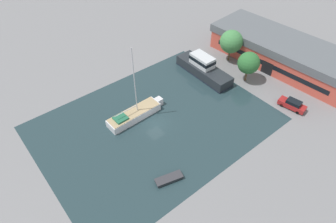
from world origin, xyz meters
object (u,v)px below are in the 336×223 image
warehouse_building (283,52)px  parked_car (292,104)px  motor_cruiser (203,68)px  small_dinghy (169,179)px  sailboat_moored (135,114)px  quay_tree_near_building (231,42)px  quay_tree_by_water (249,63)px

warehouse_building → parked_car: size_ratio=6.26×
motor_cruiser → small_dinghy: (15.20, -21.29, -1.18)m
motor_cruiser → small_dinghy: motor_cruiser is taller
parked_car → motor_cruiser: (-17.24, -5.06, 0.63)m
parked_car → small_dinghy: 26.44m
sailboat_moored → quay_tree_near_building: bearing=93.1°
quay_tree_near_building → quay_tree_by_water: (6.94, -2.79, -0.42)m
quay_tree_by_water → small_dinghy: size_ratio=1.46×
warehouse_building → sailboat_moored: sailboat_moored is taller
sailboat_moored → small_dinghy: sailboat_moored is taller
warehouse_building → quay_tree_by_water: bearing=-99.0°
parked_car → motor_cruiser: motor_cruiser is taller
sailboat_moored → motor_cruiser: 17.82m
quay_tree_near_building → quay_tree_by_water: 7.49m
sailboat_moored → motor_cruiser: size_ratio=1.04×
sailboat_moored → small_dinghy: size_ratio=3.22×
small_dinghy → warehouse_building: bearing=117.0°
warehouse_building → motor_cruiser: 17.13m
warehouse_building → motor_cruiser: (-7.46, -15.36, -1.25)m
sailboat_moored → motor_cruiser: bearing=94.2°
motor_cruiser → quay_tree_by_water: bearing=-51.8°
sailboat_moored → small_dinghy: (13.47, -3.57, -0.48)m
warehouse_building → parked_car: 14.32m
small_dinghy → sailboat_moored: bearing=-179.8°
quay_tree_by_water → parked_car: (10.54, -0.02, -3.14)m
warehouse_building → sailboat_moored: (-5.74, -33.09, -1.95)m
quay_tree_near_building → motor_cruiser: size_ratio=0.53×
quay_tree_near_building → parked_car: 18.06m
warehouse_building → quay_tree_near_building: size_ratio=4.56×
quay_tree_by_water → motor_cruiser: 8.77m
warehouse_building → motor_cruiser: size_ratio=2.40×
quay_tree_near_building → motor_cruiser: (0.25, -7.86, -2.94)m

